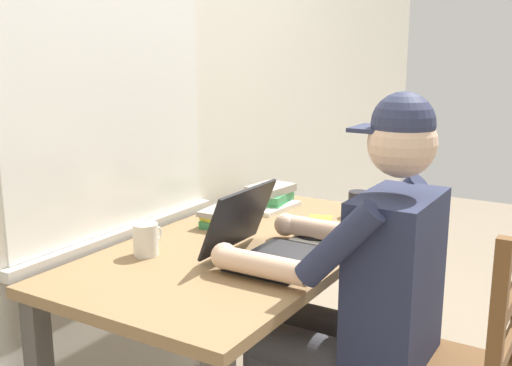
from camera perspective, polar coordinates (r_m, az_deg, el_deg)
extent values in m
cube|color=silver|center=(2.26, -10.72, 10.46)|extent=(6.00, 0.04, 2.60)
cube|color=white|center=(2.12, -13.35, 11.33)|extent=(0.92, 0.01, 1.18)
cube|color=beige|center=(2.21, -12.44, -4.63)|extent=(0.98, 0.06, 0.04)
cube|color=olive|center=(2.10, -0.83, -6.06)|extent=(1.37, 0.74, 0.03)
cube|color=#4C4742|center=(2.64, 12.69, -10.71)|extent=(0.06, 0.06, 0.69)
cube|color=#4C4742|center=(2.89, 0.53, -8.34)|extent=(0.06, 0.06, 0.69)
cube|color=#232842|center=(1.81, 12.86, -8.82)|extent=(0.34, 0.20, 0.50)
sphere|color=#DBB293|center=(1.70, 13.51, 3.65)|extent=(0.19, 0.19, 0.19)
sphere|color=#282D47|center=(1.70, 13.60, 5.40)|extent=(0.17, 0.17, 0.17)
cube|color=#282D47|center=(1.73, 10.86, 5.01)|extent=(0.13, 0.10, 0.01)
cylinder|color=#38383D|center=(1.90, 5.63, -15.72)|extent=(0.13, 0.40, 0.13)
cylinder|color=#38383D|center=(2.05, 7.89, -13.59)|extent=(0.13, 0.40, 0.13)
cylinder|color=#232842|center=(1.61, 7.76, -5.72)|extent=(0.10, 0.25, 0.26)
cylinder|color=#DBB293|center=(1.74, 0.66, -7.73)|extent=(0.07, 0.28, 0.07)
sphere|color=#DBB293|center=(1.82, -3.00, -6.82)|extent=(0.08, 0.08, 0.08)
cylinder|color=#232842|center=(1.97, 12.46, -2.48)|extent=(0.10, 0.25, 0.26)
cylinder|color=#DBB293|center=(2.08, 6.31, -4.39)|extent=(0.07, 0.28, 0.07)
sphere|color=#DBB293|center=(2.13, 2.78, -3.91)|extent=(0.08, 0.08, 0.08)
cube|color=brown|center=(1.57, 21.55, -13.13)|extent=(0.04, 0.04, 0.48)
cube|color=brown|center=(1.80, 22.34, -14.15)|extent=(0.36, 0.02, 0.04)
cube|color=brown|center=(1.74, 22.73, -10.01)|extent=(0.36, 0.02, 0.04)
cube|color=black|center=(1.92, 2.36, -7.14)|extent=(0.33, 0.23, 0.02)
cube|color=#2B2B2D|center=(1.91, 2.36, -6.87)|extent=(0.29, 0.17, 0.00)
cube|color=black|center=(1.96, -1.62, -3.30)|extent=(0.33, 0.09, 0.21)
cube|color=#4C515B|center=(1.96, -1.62, -3.30)|extent=(0.29, 0.07, 0.18)
ellipsoid|color=black|center=(2.11, 5.11, -5.04)|extent=(0.06, 0.10, 0.03)
cylinder|color=silver|center=(1.99, -10.28, -5.22)|extent=(0.08, 0.08, 0.10)
torus|color=silver|center=(2.03, -9.31, -4.70)|extent=(0.05, 0.01, 0.05)
cylinder|color=black|center=(2.44, 9.58, -1.92)|extent=(0.08, 0.08, 0.10)
torus|color=black|center=(2.49, 10.04, -1.55)|extent=(0.05, 0.01, 0.05)
cube|color=#38844C|center=(2.57, 1.33, -1.88)|extent=(0.21, 0.17, 0.02)
cube|color=#38844C|center=(2.57, 1.53, -1.26)|extent=(0.21, 0.15, 0.03)
cube|color=gray|center=(2.56, 1.37, -0.54)|extent=(0.20, 0.16, 0.03)
cube|color=#38844C|center=(2.29, -2.99, -3.65)|extent=(0.17, 0.13, 0.03)
cube|color=gold|center=(2.29, -2.81, -3.02)|extent=(0.20, 0.13, 0.02)
cube|color=gray|center=(2.27, -3.30, -2.67)|extent=(0.16, 0.13, 0.02)
cube|color=white|center=(1.87, 2.66, -7.71)|extent=(0.25, 0.24, 0.01)
cube|color=silver|center=(2.12, 5.88, -5.24)|extent=(0.23, 0.18, 0.01)
cube|color=silver|center=(2.53, 1.03, -2.14)|extent=(0.26, 0.21, 0.02)
cube|color=gold|center=(2.38, 5.96, -3.41)|extent=(0.15, 0.13, 0.00)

